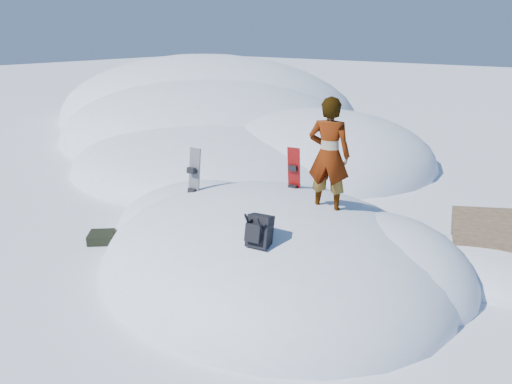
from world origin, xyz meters
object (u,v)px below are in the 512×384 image
Objects in this scene: snowboard_red at (294,180)px; backpack at (259,231)px; person at (329,155)px; snowboard_dark at (193,183)px.

snowboard_red reaches higher than backpack.
backpack is 1.98m from person.
backpack is (0.90, -2.30, -0.10)m from snowboard_red.
snowboard_dark is 2.99m from person.
snowboard_red reaches higher than snowboard_dark.
snowboard_dark is at bearing 142.96° from backpack.
person is at bearing 8.74° from snowboard_dark.
snowboard_dark is 2.48× the size of backpack.
person reaches higher than snowboard_dark.
snowboard_red is 2.47m from backpack.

